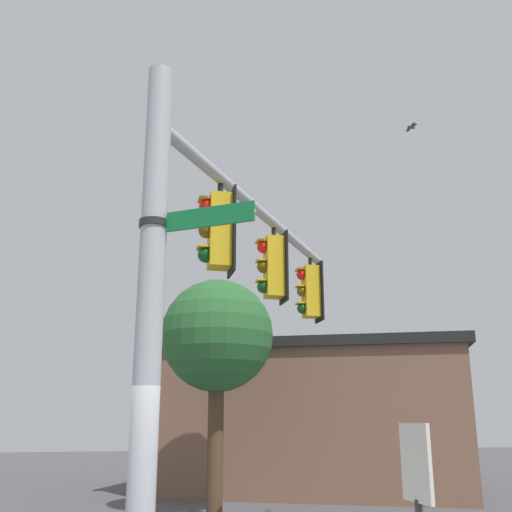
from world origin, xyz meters
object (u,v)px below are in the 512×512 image
traffic_light_nearest_pole (218,231)px  historical_marker (418,499)px  traffic_light_mid_outer (310,291)px  bird_flying (411,127)px  traffic_light_mid_inner (273,267)px  street_name_sign (178,221)px

traffic_light_nearest_pole → historical_marker: size_ratio=0.62×
traffic_light_mid_outer → bird_flying: (-0.74, -2.14, 3.56)m
historical_marker → traffic_light_mid_inner: bearing=8.1°
traffic_light_mid_outer → street_name_sign: bearing=149.0°
traffic_light_mid_inner → street_name_sign: bearing=150.8°
traffic_light_mid_outer → historical_marker: bearing=173.0°
traffic_light_mid_outer → bird_flying: bird_flying is taller
traffic_light_nearest_pole → bird_flying: bearing=-57.9°
street_name_sign → historical_marker: size_ratio=0.55×
traffic_light_nearest_pole → historical_marker: bearing=-138.3°
traffic_light_nearest_pole → traffic_light_mid_outer: 4.36m
street_name_sign → historical_marker: street_name_sign is taller
traffic_light_nearest_pole → traffic_light_mid_inner: 2.18m
bird_flying → historical_marker: size_ratio=0.15×
historical_marker → bird_flying: bearing=-30.2°
bird_flying → historical_marker: bird_flying is taller
traffic_light_nearest_pole → traffic_light_mid_inner: (1.81, -1.22, 0.00)m
traffic_light_mid_inner → bird_flying: bearing=-72.4°
traffic_light_mid_inner → street_name_sign: (-3.38, 1.89, -0.43)m
street_name_sign → bird_flying: bearing=-49.7°
traffic_light_nearest_pole → bird_flying: (2.87, -4.58, 3.56)m
street_name_sign → traffic_light_mid_outer: bearing=-31.0°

